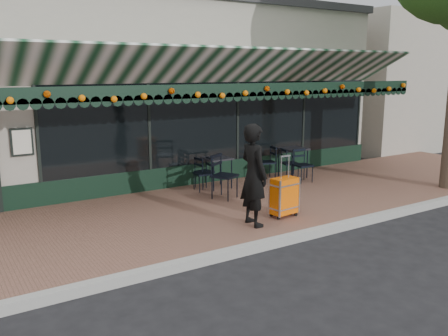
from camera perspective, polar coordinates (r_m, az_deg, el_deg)
ground at (r=8.42m, az=8.88°, el=-8.40°), size 80.00×80.00×0.00m
sidewalk at (r=9.91m, az=1.24°, el=-4.73°), size 18.00×4.00×0.15m
curb at (r=8.34m, az=9.26°, el=-8.07°), size 18.00×0.16×0.15m
restaurant_building at (r=14.73m, az=-11.57°, el=9.09°), size 12.00×9.60×4.50m
neighbor_building_right at (r=22.97m, az=20.59°, el=9.75°), size 12.00×8.00×4.80m
woman at (r=8.36m, az=3.60°, el=-0.85°), size 0.48×0.69×1.82m
suitcase at (r=9.01m, az=7.25°, el=-3.42°), size 0.54×0.33×1.17m
cafe_table_a at (r=12.33m, az=8.33°, el=2.04°), size 0.62×0.62×0.77m
cafe_table_b at (r=11.08m, az=-0.84°, el=0.89°), size 0.59×0.59×0.73m
chair_a_left at (r=12.11m, az=5.14°, el=0.66°), size 0.51×0.51×0.84m
chair_a_right at (r=12.17m, az=7.93°, el=0.53°), size 0.49×0.49×0.79m
chair_a_front at (r=11.87m, az=9.48°, el=0.28°), size 0.45×0.45×0.82m
chair_b_left at (r=10.90m, az=-2.55°, el=-0.72°), size 0.42×0.42×0.77m
chair_b_right at (r=11.14m, az=-2.38°, el=-0.50°), size 0.41×0.41×0.75m
chair_b_front at (r=10.19m, az=0.07°, el=-1.01°), size 0.65×0.65×0.97m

